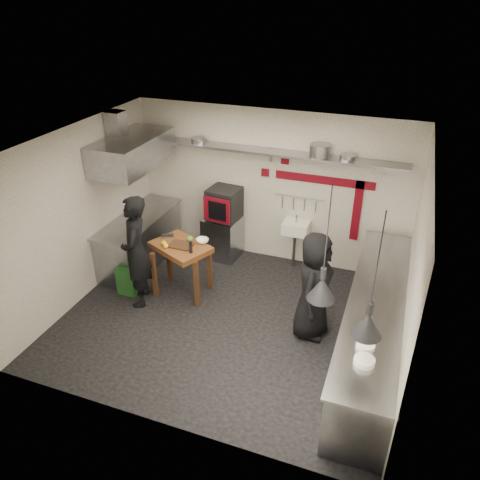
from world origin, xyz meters
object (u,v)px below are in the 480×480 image
(oven_stand, at_px, (223,237))
(chef_left, at_px, (136,252))
(green_bin, at_px, (130,278))
(chef_right, at_px, (314,286))
(combi_oven, at_px, (224,204))
(prep_table, at_px, (182,269))

(oven_stand, relative_size, chef_left, 0.43)
(green_bin, bearing_deg, chef_right, -0.15)
(oven_stand, xyz_separation_m, chef_left, (-0.72, -1.81, 0.53))
(green_bin, relative_size, chef_right, 0.30)
(combi_oven, bearing_deg, oven_stand, -139.24)
(combi_oven, distance_m, prep_table, 1.53)
(chef_left, bearing_deg, oven_stand, 133.91)
(oven_stand, bearing_deg, green_bin, -116.33)
(prep_table, bearing_deg, chef_left, -115.13)
(chef_right, bearing_deg, green_bin, 94.11)
(chef_left, bearing_deg, combi_oven, 133.19)
(chef_left, distance_m, chef_right, 2.79)
(green_bin, bearing_deg, combi_oven, 57.24)
(oven_stand, bearing_deg, combi_oven, 40.76)
(combi_oven, xyz_separation_m, green_bin, (-1.07, -1.66, -0.84))
(prep_table, height_order, chef_right, chef_right)
(oven_stand, bearing_deg, prep_table, -91.34)
(oven_stand, bearing_deg, chef_left, -105.60)
(prep_table, height_order, chef_left, chef_left)
(oven_stand, relative_size, green_bin, 1.60)
(combi_oven, relative_size, chef_left, 0.31)
(oven_stand, height_order, combi_oven, combi_oven)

